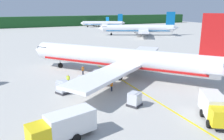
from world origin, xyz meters
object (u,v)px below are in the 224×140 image
at_px(cargo_container_far, 83,82).
at_px(crew_loader_right, 68,79).
at_px(cargo_container_near, 63,87).
at_px(airliner_far_taxiway, 103,23).
at_px(airliner_foreground, 121,59).
at_px(cargo_container_mid, 135,99).
at_px(airliner_mid_apron, 139,29).
at_px(airliner_distant, 97,24).
at_px(crew_loader_left, 83,70).
at_px(service_truck_baggage, 215,108).
at_px(service_truck_fuel, 63,126).
at_px(crew_marshaller, 112,85).

height_order(cargo_container_far, crew_loader_right, cargo_container_far).
bearing_deg(cargo_container_near, airliner_far_taxiway, 64.47).
height_order(cargo_container_near, cargo_container_far, cargo_container_near).
bearing_deg(airliner_foreground, airliner_far_taxiway, 69.10).
bearing_deg(airliner_far_taxiway, cargo_container_mid, -110.70).
xyz_separation_m(airliner_mid_apron, cargo_container_mid, (-42.14, -68.29, -2.15)).
distance_m(airliner_distant, crew_loader_left, 117.22).
distance_m(airliner_foreground, airliner_mid_apron, 66.78).
relative_size(airliner_far_taxiway, crew_loader_right, 16.24).
distance_m(service_truck_baggage, crew_loader_right, 23.17).
bearing_deg(crew_loader_right, airliner_mid_apron, 49.36).
distance_m(cargo_container_mid, crew_loader_right, 13.68).
relative_size(cargo_container_far, crew_loader_right, 1.13).
relative_size(airliner_foreground, crew_loader_right, 19.83).
relative_size(airliner_distant, cargo_container_far, 10.26).
height_order(service_truck_fuel, cargo_container_near, service_truck_fuel).
bearing_deg(cargo_container_far, crew_marshaller, -47.70).
distance_m(service_truck_fuel, service_truck_baggage, 17.14).
bearing_deg(cargo_container_near, airliner_mid_apron, 50.15).
relative_size(crew_marshaller, crew_loader_left, 0.99).
xyz_separation_m(airliner_foreground, crew_loader_right, (-10.38, -0.74, -2.38)).
height_order(airliner_foreground, airliner_distant, airliner_foreground).
relative_size(airliner_mid_apron, service_truck_fuel, 5.07).
bearing_deg(service_truck_fuel, cargo_container_far, 65.27).
relative_size(airliner_mid_apron, cargo_container_near, 15.12).
bearing_deg(crew_loader_right, service_truck_baggage, -58.25).
height_order(airliner_far_taxiway, cargo_container_near, airliner_far_taxiway).
relative_size(crew_marshaller, crew_loader_right, 0.98).
distance_m(service_truck_baggage, crew_marshaller, 15.28).
bearing_deg(cargo_container_near, crew_loader_right, 64.26).
bearing_deg(cargo_container_near, service_truck_fuel, -102.59).
bearing_deg(cargo_container_mid, cargo_container_far, 111.17).
distance_m(airliner_distant, service_truck_baggage, 137.67).
bearing_deg(service_truck_baggage, airliner_far_taxiway, 73.03).
distance_m(airliner_mid_apron, cargo_container_far, 74.21).
xyz_separation_m(service_truck_fuel, crew_loader_left, (8.76, 21.18, -0.58)).
xyz_separation_m(airliner_foreground, service_truck_fuel, (-15.04, -17.25, -1.81)).
distance_m(cargo_container_far, crew_loader_right, 2.94).
bearing_deg(service_truck_baggage, crew_loader_left, 108.36).
height_order(airliner_mid_apron, crew_loader_left, airliner_mid_apron).
distance_m(airliner_far_taxiway, crew_loader_left, 111.06).
bearing_deg(service_truck_baggage, cargo_container_mid, 130.84).
relative_size(airliner_foreground, crew_marshaller, 20.28).
bearing_deg(airliner_far_taxiway, crew_loader_left, -114.65).
bearing_deg(crew_loader_left, crew_loader_right, -131.33).
relative_size(airliner_mid_apron, cargo_container_mid, 15.60).
bearing_deg(airliner_mid_apron, airliner_foreground, -124.28).
relative_size(airliner_foreground, cargo_container_near, 14.60).
bearing_deg(crew_marshaller, airliner_distant, 69.93).
relative_size(airliner_mid_apron, airliner_far_taxiway, 1.26).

